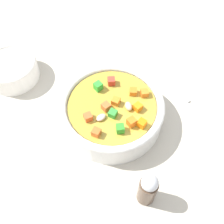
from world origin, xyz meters
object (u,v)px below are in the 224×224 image
soup_bowl_main (112,111)px  side_bowl_small (11,69)px  spoon (158,68)px  pepper_shaker (148,189)px

soup_bowl_main → side_bowl_small: (-11.36, 21.37, -0.64)cm
soup_bowl_main → spoon: size_ratio=1.03×
soup_bowl_main → pepper_shaker: size_ratio=2.31×
side_bowl_small → pepper_shaker: size_ratio=1.32×
soup_bowl_main → side_bowl_small: soup_bowl_main is taller
soup_bowl_main → pepper_shaker: (-4.03, -15.86, 1.08)cm
spoon → pepper_shaker: size_ratio=2.23×
spoon → soup_bowl_main: bearing=109.3°
side_bowl_small → pepper_shaker: bearing=-78.9°
soup_bowl_main → pepper_shaker: bearing=-104.3°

